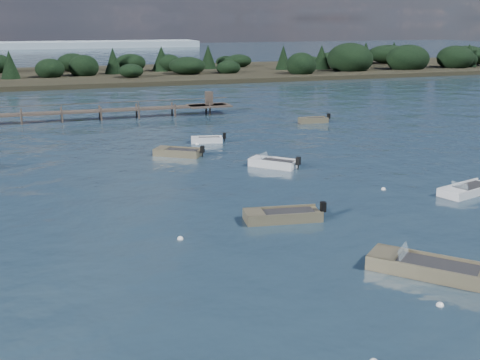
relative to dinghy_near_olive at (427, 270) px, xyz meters
name	(u,v)px	position (x,y,z in m)	size (l,w,h in m)	color
ground	(157,103)	(-0.11, 60.67, -0.18)	(400.00, 400.00, 0.00)	#172937
dinghy_near_olive	(427,270)	(0.00, 0.00, 0.00)	(4.89, 5.18, 1.37)	#6F654A
tender_far_white	(207,141)	(-1.20, 31.95, -0.02)	(3.32, 1.77, 1.11)	silver
dinghy_mid_white_a	(468,191)	(10.45, 10.05, -0.03)	(4.88, 2.91, 1.12)	silver
dinghy_extra_a	(273,165)	(1.07, 21.10, 0.00)	(3.69, 3.73, 1.31)	silver
dinghy_mid_grey	(282,217)	(-3.28, 9.02, -0.02)	(4.84, 2.28, 1.20)	#6F654A
dinghy_extra_b	(178,154)	(-5.02, 27.46, -0.02)	(4.19, 3.63, 1.19)	#6F654A
tender_far_grey_b	(313,121)	(13.00, 38.68, -0.01)	(3.60, 1.57, 1.22)	#6F654A
buoy_a	(440,306)	(-1.44, -2.87, -0.18)	(0.32, 0.32, 0.32)	white
buoy_c	(180,239)	(-9.55, 7.92, -0.18)	(0.32, 0.32, 0.32)	white
buoy_e	(197,145)	(-2.33, 31.29, -0.18)	(0.32, 0.32, 0.32)	white
buoy_extra_b	(383,190)	(5.67, 12.64, -0.18)	(0.32, 0.32, 0.32)	white
far_headland	(236,64)	(24.89, 100.67, 1.79)	(190.00, 40.00, 5.80)	black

